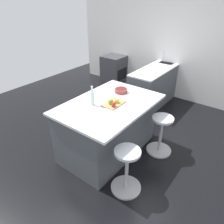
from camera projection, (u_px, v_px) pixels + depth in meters
ground_plane at (109, 139)px, 4.15m from camera, size 7.44×7.44×0.00m
interior_partition_left at (174, 40)px, 5.25m from camera, size 0.12×5.73×2.90m
sink_cabinet at (161, 81)px, 5.53m from camera, size 2.37×0.60×1.19m
oven_range at (114, 71)px, 6.35m from camera, size 0.60×0.61×0.88m
kitchen_island at (107, 127)px, 3.63m from camera, size 1.68×1.15×0.96m
stool_by_window at (161, 136)px, 3.68m from camera, size 0.44×0.44×0.70m
stool_middle at (127, 171)px, 2.95m from camera, size 0.44×0.44×0.70m
cutting_board at (114, 104)px, 3.34m from camera, size 0.36×0.24×0.02m
apple_green at (111, 101)px, 3.30m from camera, size 0.08×0.08×0.08m
apple_yellow at (117, 100)px, 3.33m from camera, size 0.07×0.07×0.07m
apple_red at (114, 104)px, 3.22m from camera, size 0.07×0.07×0.07m
water_bottle at (92, 98)px, 3.27m from camera, size 0.06×0.06×0.31m
fruit_bowl at (121, 90)px, 3.72m from camera, size 0.22×0.22×0.07m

